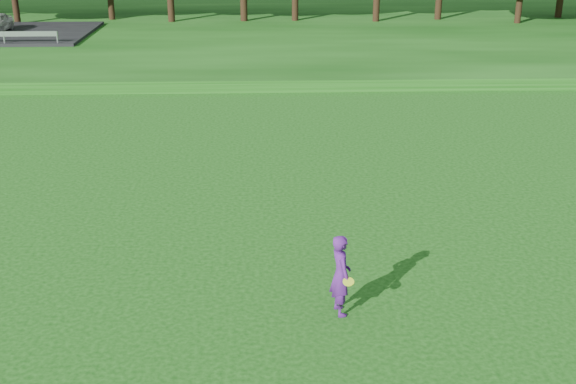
{
  "coord_description": "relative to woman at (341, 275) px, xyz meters",
  "views": [
    {
      "loc": [
        -0.74,
        -15.14,
        8.36
      ],
      "look_at": [
        -0.11,
        2.68,
        1.3
      ],
      "focal_mm": 45.0,
      "sensor_mm": 36.0,
      "label": 1
    }
  ],
  "objects": [
    {
      "name": "berm",
      "position": [
        -0.89,
        35.32,
        -0.63
      ],
      "size": [
        130.0,
        30.0,
        0.6
      ],
      "primitive_type": "cube",
      "color": "#11440D",
      "rests_on": "ground"
    },
    {
      "name": "ground",
      "position": [
        -0.89,
        1.32,
        -0.93
      ],
      "size": [
        140.0,
        140.0,
        0.0
      ],
      "primitive_type": "plane",
      "color": "#11440D",
      "rests_on": "ground"
    },
    {
      "name": "woman",
      "position": [
        0.0,
        0.0,
        0.0
      ],
      "size": [
        0.6,
        0.83,
        1.87
      ],
      "color": "#571C7E",
      "rests_on": "ground"
    },
    {
      "name": "walking_path",
      "position": [
        -0.89,
        21.32,
        -0.91
      ],
      "size": [
        130.0,
        1.6,
        0.04
      ],
      "primitive_type": "cube",
      "color": "gray",
      "rests_on": "ground"
    }
  ]
}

